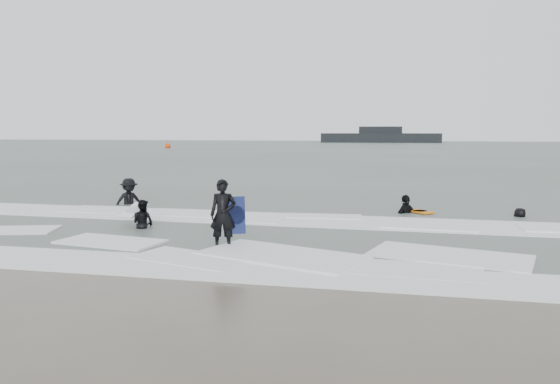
% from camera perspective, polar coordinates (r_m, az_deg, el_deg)
% --- Properties ---
extents(ground, '(320.00, 320.00, 0.00)m').
position_cam_1_polar(ground, '(12.51, -5.41, -7.48)').
color(ground, brown).
rests_on(ground, ground).
extents(sea, '(320.00, 320.00, 0.00)m').
position_cam_1_polar(sea, '(91.62, 11.07, 4.39)').
color(sea, '#47544C').
rests_on(sea, ground).
extents(surfer_centre, '(0.74, 0.57, 1.81)m').
position_cam_1_polar(surfer_centre, '(14.09, -5.94, -5.92)').
color(surfer_centre, black).
rests_on(surfer_centre, ground).
extents(surfer_wading, '(0.83, 0.72, 1.47)m').
position_cam_1_polar(surfer_wading, '(17.27, -14.11, -3.81)').
color(surfer_wading, black).
rests_on(surfer_wading, ground).
extents(surfer_breaker, '(1.42, 1.41, 1.96)m').
position_cam_1_polar(surfer_breaker, '(22.91, -15.47, -1.38)').
color(surfer_breaker, black).
rests_on(surfer_breaker, ground).
extents(surfer_right_near, '(1.04, 1.13, 1.86)m').
position_cam_1_polar(surfer_right_near, '(20.34, 13.03, -2.26)').
color(surfer_right_near, black).
rests_on(surfer_right_near, ground).
extents(surfer_right_far, '(0.84, 0.87, 1.51)m').
position_cam_1_polar(surfer_right_far, '(20.61, 23.78, -2.53)').
color(surfer_right_far, black).
rests_on(surfer_right_far, ground).
extents(surf_foam, '(30.03, 9.06, 0.09)m').
position_cam_1_polar(surf_foam, '(15.97, -1.09, -4.28)').
color(surf_foam, white).
rests_on(surf_foam, ground).
extents(bodyboards, '(9.53, 7.67, 1.25)m').
position_cam_1_polar(bodyboards, '(16.91, -0.65, -2.11)').
color(bodyboards, '#0E1642').
rests_on(bodyboards, ground).
extents(buoy, '(1.00, 1.00, 1.65)m').
position_cam_1_polar(buoy, '(98.69, -11.64, 4.72)').
color(buoy, red).
rests_on(buoy, ground).
extents(vessel_horizon, '(31.32, 5.59, 4.25)m').
position_cam_1_polar(vessel_horizon, '(148.45, 10.46, 5.69)').
color(vessel_horizon, black).
rests_on(vessel_horizon, ground).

